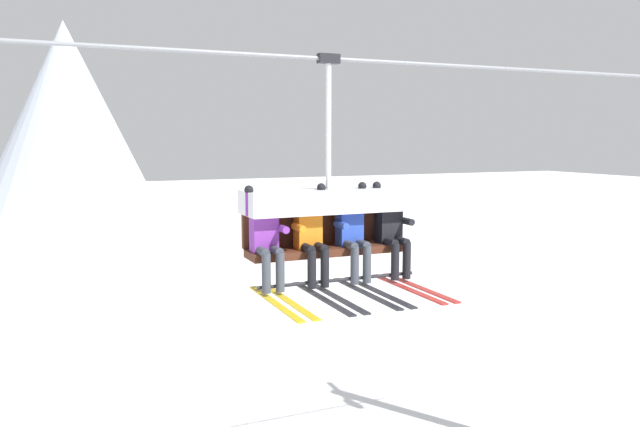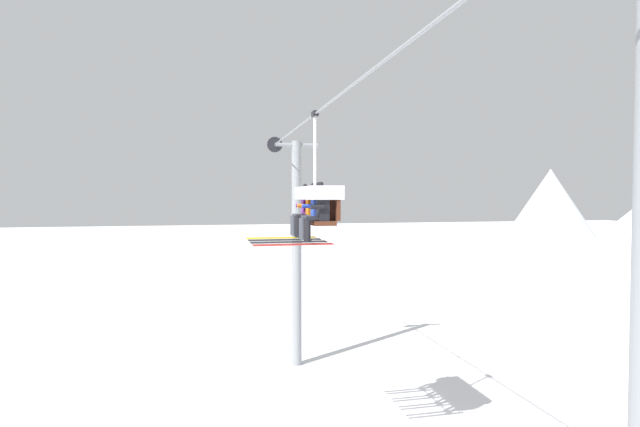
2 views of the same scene
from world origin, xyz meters
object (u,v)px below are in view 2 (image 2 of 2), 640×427
object	(u,v)px
chairlift_chair	(318,199)
skier_purple	(302,210)
lift_tower_near	(296,247)
skier_blue	(312,211)
skier_black	(317,212)
skier_orange	(306,211)

from	to	relation	value
chairlift_chair	skier_purple	world-z (taller)	chairlift_chair
lift_tower_near	chairlift_chair	xyz separation A→B (m)	(6.90, -0.71, 1.83)
skier_blue	skier_black	xyz separation A→B (m)	(0.58, 0.00, 0.00)
skier_purple	skier_blue	world-z (taller)	same
skier_blue	chairlift_chair	bearing A→B (deg)	144.41
skier_purple	skier_blue	xyz separation A→B (m)	(1.19, 0.00, 0.00)
chairlift_chair	skier_orange	size ratio (longest dim) A/B	1.69
skier_purple	skier_black	size ratio (longest dim) A/B	1.00
chairlift_chair	skier_purple	xyz separation A→B (m)	(-0.89, -0.21, -0.28)
skier_orange	skier_purple	bearing A→B (deg)	180.00
skier_blue	skier_black	distance (m)	0.58
skier_blue	skier_black	world-z (taller)	same
lift_tower_near	skier_purple	world-z (taller)	lift_tower_near
lift_tower_near	skier_purple	bearing A→B (deg)	-8.73
skier_purple	skier_orange	size ratio (longest dim) A/B	1.00
chairlift_chair	skier_orange	bearing A→B (deg)	-143.80
skier_orange	lift_tower_near	bearing A→B (deg)	172.05
lift_tower_near	skier_orange	size ratio (longest dim) A/B	4.96
skier_orange	skier_blue	xyz separation A→B (m)	(0.59, 0.00, 0.00)
lift_tower_near	skier_orange	bearing A→B (deg)	-7.95
skier_purple	skier_blue	size ratio (longest dim) A/B	1.00
chairlift_chair	lift_tower_near	bearing A→B (deg)	174.13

